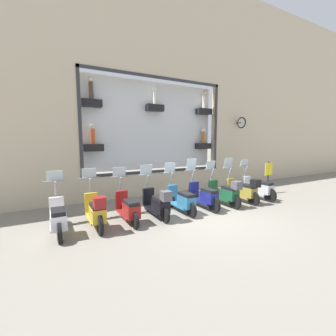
% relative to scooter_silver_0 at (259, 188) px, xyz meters
% --- Properties ---
extents(ground_plane, '(120.00, 120.00, 0.00)m').
position_rel_scooter_silver_0_xyz_m(ground_plane, '(-0.69, 3.22, -0.44)').
color(ground_plane, gray).
extents(building_facade, '(1.20, 36.00, 9.62)m').
position_rel_scooter_silver_0_xyz_m(building_facade, '(2.92, 3.22, 4.50)').
color(building_facade, beige).
rests_on(building_facade, ground_plane).
extents(scooter_silver_0, '(1.81, 0.61, 1.55)m').
position_rel_scooter_silver_0_xyz_m(scooter_silver_0, '(0.00, 0.00, 0.00)').
color(scooter_silver_0, black).
rests_on(scooter_silver_0, ground_plane).
extents(scooter_olive_1, '(1.80, 0.61, 1.66)m').
position_rel_scooter_silver_0_xyz_m(scooter_olive_1, '(-0.06, 0.92, 0.03)').
color(scooter_olive_1, black).
rests_on(scooter_olive_1, ground_plane).
extents(scooter_green_2, '(1.80, 0.60, 1.58)m').
position_rel_scooter_silver_0_xyz_m(scooter_green_2, '(-0.06, 1.84, 0.03)').
color(scooter_green_2, black).
rests_on(scooter_green_2, ground_plane).
extents(scooter_navy_3, '(1.81, 0.60, 1.71)m').
position_rel_scooter_silver_0_xyz_m(scooter_navy_3, '(0.00, 2.76, 0.01)').
color(scooter_navy_3, black).
rests_on(scooter_navy_3, ground_plane).
extents(scooter_teal_4, '(1.80, 0.60, 1.60)m').
position_rel_scooter_silver_0_xyz_m(scooter_teal_4, '(-0.00, 3.68, -0.02)').
color(scooter_teal_4, black).
rests_on(scooter_teal_4, ground_plane).
extents(scooter_black_5, '(1.79, 0.60, 1.57)m').
position_rel_scooter_silver_0_xyz_m(scooter_black_5, '(-0.07, 4.60, 0.01)').
color(scooter_black_5, black).
rests_on(scooter_black_5, ground_plane).
extents(scooter_red_6, '(1.79, 0.61, 1.54)m').
position_rel_scooter_silver_0_xyz_m(scooter_red_6, '(-0.01, 5.52, -0.03)').
color(scooter_red_6, black).
rests_on(scooter_red_6, ground_plane).
extents(scooter_yellow_7, '(1.81, 0.61, 1.56)m').
position_rel_scooter_silver_0_xyz_m(scooter_yellow_7, '(-0.06, 6.44, 0.04)').
color(scooter_yellow_7, black).
rests_on(scooter_yellow_7, ground_plane).
extents(scooter_white_8, '(1.80, 0.61, 1.54)m').
position_rel_scooter_silver_0_xyz_m(scooter_white_8, '(-0.00, 7.37, -0.01)').
color(scooter_white_8, black).
rests_on(scooter_white_8, ground_plane).
extents(shop_sign_post, '(0.36, 0.45, 1.44)m').
position_rel_scooter_silver_0_xyz_m(shop_sign_post, '(0.44, -1.12, 0.32)').
color(shop_sign_post, '#232326').
rests_on(shop_sign_post, ground_plane).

